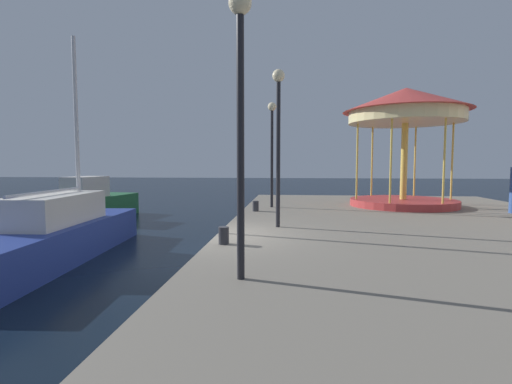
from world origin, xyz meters
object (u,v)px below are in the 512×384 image
motorboat_green (96,203)px  bollard_south (224,235)px  sailboat_blue (54,235)px  carousel (405,118)px  lamp_post_near_edge (240,86)px  lamp_post_far_end (272,136)px  lamp_post_mid_promenade (278,121)px  bollard_north (256,206)px

motorboat_green → bollard_south: 11.78m
sailboat_blue → carousel: bearing=32.3°
sailboat_blue → lamp_post_near_edge: (5.71, -3.79, 3.15)m
motorboat_green → carousel: (14.27, -0.36, 3.83)m
lamp_post_far_end → lamp_post_mid_promenade: bearing=-84.9°
lamp_post_far_end → bollard_south: lamp_post_far_end is taller
sailboat_blue → bollard_south: 5.12m
motorboat_green → sailboat_blue: 8.08m
bollard_south → motorboat_green: bearing=131.9°
bollard_north → bollard_south: same height
sailboat_blue → lamp_post_near_edge: size_ratio=1.67×
lamp_post_mid_promenade → bollard_north: size_ratio=11.32×
carousel → lamp_post_mid_promenade: carousel is taller
lamp_post_mid_promenade → lamp_post_near_edge: bearing=-94.7°
motorboat_green → lamp_post_near_edge: size_ratio=1.03×
lamp_post_near_edge → lamp_post_mid_promenade: lamp_post_mid_promenade is taller
motorboat_green → sailboat_blue: bearing=-69.0°
lamp_post_mid_promenade → carousel: bearing=48.6°
bollard_north → bollard_south: bearing=-91.5°
lamp_post_near_edge → lamp_post_far_end: lamp_post_near_edge is taller
lamp_post_mid_promenade → lamp_post_far_end: (-0.44, 5.02, -0.07)m
motorboat_green → lamp_post_mid_promenade: bearing=-35.0°
lamp_post_near_edge → lamp_post_far_end: bearing=90.2°
lamp_post_near_edge → bollard_north: 9.08m
motorboat_green → lamp_post_near_edge: bearing=-52.8°
motorboat_green → lamp_post_near_edge: lamp_post_near_edge is taller
bollard_north → lamp_post_near_edge: bearing=-86.1°
bollard_north → bollard_south: 6.04m
carousel → lamp_post_mid_promenade: size_ratio=1.17×
lamp_post_mid_promenade → motorboat_green: bearing=145.0°
carousel → bollard_south: bearing=-127.3°
motorboat_green → lamp_post_mid_promenade: 11.44m
sailboat_blue → lamp_post_far_end: (5.68, 6.25, 3.12)m
lamp_post_near_edge → sailboat_blue: bearing=146.4°
motorboat_green → carousel: bearing=-1.4°
lamp_post_mid_promenade → bollard_south: 3.96m
lamp_post_near_edge → bollard_south: lamp_post_near_edge is taller
carousel → lamp_post_mid_promenade: 7.97m
sailboat_blue → lamp_post_mid_promenade: (6.12, 1.23, 3.18)m
lamp_post_near_edge → lamp_post_far_end: size_ratio=1.01×
lamp_post_mid_promenade → lamp_post_far_end: bearing=95.1°
sailboat_blue → bollard_north: (5.13, 4.81, 0.31)m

